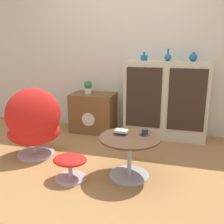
# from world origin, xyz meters

# --- Properties ---
(ground_plane) EXTENTS (12.00, 12.00, 0.00)m
(ground_plane) POSITION_xyz_m (0.00, 0.00, 0.00)
(ground_plane) COLOR #A87542
(wall_back) EXTENTS (6.40, 0.06, 2.60)m
(wall_back) POSITION_xyz_m (0.00, 1.58, 1.30)
(wall_back) COLOR beige
(wall_back) RESTS_ON ground_plane
(sideboard) EXTENTS (1.17, 0.40, 1.12)m
(sideboard) POSITION_xyz_m (0.64, 1.35, 0.56)
(sideboard) COLOR beige
(sideboard) RESTS_ON ground_plane
(tv_console) EXTENTS (0.67, 0.47, 0.60)m
(tv_console) POSITION_xyz_m (-0.47, 1.32, 0.30)
(tv_console) COLOR brown
(tv_console) RESTS_ON ground_plane
(egg_chair) EXTENTS (0.86, 0.84, 0.89)m
(egg_chair) POSITION_xyz_m (-0.82, 0.20, 0.42)
(egg_chair) COLOR #B7B7BC
(egg_chair) RESTS_ON ground_plane
(ottoman) EXTENTS (0.35, 0.32, 0.26)m
(ottoman) POSITION_xyz_m (-0.18, -0.19, 0.18)
(ottoman) COLOR #B7B7BC
(ottoman) RESTS_ON ground_plane
(coffee_table) EXTENTS (0.63, 0.63, 0.44)m
(coffee_table) POSITION_xyz_m (0.39, 0.04, 0.29)
(coffee_table) COLOR #B7B7BC
(coffee_table) RESTS_ON ground_plane
(vase_leftmost) EXTENTS (0.10, 0.10, 0.12)m
(vase_leftmost) POSITION_xyz_m (0.31, 1.36, 1.16)
(vase_leftmost) COLOR #196699
(vase_leftmost) RESTS_ON sideboard
(vase_inner_left) EXTENTS (0.09, 0.09, 0.17)m
(vase_inner_left) POSITION_xyz_m (0.64, 1.36, 1.18)
(vase_inner_left) COLOR #196699
(vase_inner_left) RESTS_ON sideboard
(vase_inner_right) EXTENTS (0.11, 0.11, 0.13)m
(vase_inner_right) POSITION_xyz_m (0.98, 1.36, 1.18)
(vase_inner_right) COLOR #196699
(vase_inner_right) RESTS_ON sideboard
(potted_plant) EXTENTS (0.13, 0.13, 0.20)m
(potted_plant) POSITION_xyz_m (-0.55, 1.32, 0.71)
(potted_plant) COLOR silver
(potted_plant) RESTS_ON tv_console
(teacup) EXTENTS (0.11, 0.11, 0.06)m
(teacup) POSITION_xyz_m (0.53, 0.14, 0.47)
(teacup) COLOR #2D2D33
(teacup) RESTS_ON coffee_table
(book_stack) EXTENTS (0.14, 0.11, 0.05)m
(book_stack) POSITION_xyz_m (0.28, 0.10, 0.47)
(book_stack) COLOR #1E478C
(book_stack) RESTS_ON coffee_table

